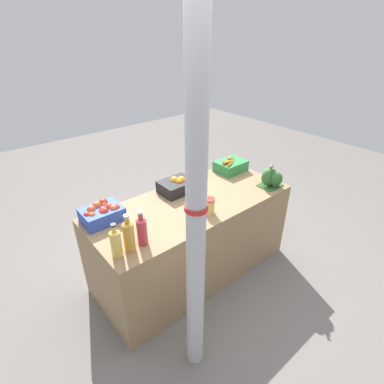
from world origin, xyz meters
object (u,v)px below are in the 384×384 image
orange_crate (177,185)px  sparrow_bird (271,166)px  juice_bottle_amber (129,235)px  apple_crate (102,213)px  juice_bottle_golden (116,242)px  pickle_jar (209,206)px  broccoli_pile (270,177)px  support_pole (196,218)px  juice_bottle_ruby (142,230)px  carrot_crate (231,166)px

orange_crate → sparrow_bird: (0.77, -0.50, 0.15)m
orange_crate → juice_bottle_amber: juice_bottle_amber is taller
apple_crate → juice_bottle_golden: bearing=-103.8°
juice_bottle_golden → sparrow_bird: 1.66m
orange_crate → pickle_jar: size_ratio=2.29×
apple_crate → juice_bottle_amber: 0.47m
apple_crate → broccoli_pile: size_ratio=1.44×
juice_bottle_amber → pickle_jar: 0.76m
support_pole → orange_crate: (0.61, 0.98, -0.39)m
broccoli_pile → juice_bottle_ruby: size_ratio=0.79×
broccoli_pile → juice_bottle_golden: juice_bottle_golden is taller
support_pole → juice_bottle_golden: size_ratio=9.67×
carrot_crate → pickle_jar: (-0.76, -0.48, 0.01)m
support_pole → juice_bottle_amber: bearing=108.9°
support_pole → juice_bottle_amber: (-0.18, 0.52, -0.34)m
juice_bottle_golden → support_pole: bearing=-61.7°
broccoli_pile → support_pole: bearing=-160.6°
juice_bottle_amber → pickle_jar: bearing=-0.4°
juice_bottle_amber → sparrow_bird: juice_bottle_amber is taller
juice_bottle_golden → juice_bottle_amber: bearing=0.0°
broccoli_pile → sparrow_bird: (-0.01, -0.00, 0.12)m
orange_crate → sparrow_bird: bearing=-32.9°
apple_crate → sparrow_bird: 1.62m
support_pole → apple_crate: (-0.16, 0.98, -0.39)m
juice_bottle_golden → juice_bottle_ruby: juice_bottle_ruby is taller
support_pole → broccoli_pile: support_pole is taller
orange_crate → broccoli_pile: 0.93m
carrot_crate → juice_bottle_amber: juice_bottle_amber is taller
orange_crate → carrot_crate: orange_crate is taller
juice_bottle_ruby → pickle_jar: size_ratio=2.01×
juice_bottle_golden → juice_bottle_amber: (0.10, 0.00, 0.01)m
broccoli_pile → juice_bottle_amber: size_ratio=0.75×
apple_crate → juice_bottle_golden: (-0.11, -0.47, 0.04)m
carrot_crate → pickle_jar: carrot_crate is taller
support_pole → broccoli_pile: 1.52m
support_pole → carrot_crate: size_ratio=8.04×
support_pole → carrot_crate: (1.35, 0.99, -0.40)m
orange_crate → juice_bottle_amber: bearing=-149.2°
carrot_crate → juice_bottle_ruby: (-1.42, -0.47, 0.06)m
orange_crate → broccoli_pile: (0.78, -0.49, 0.03)m
carrot_crate → juice_bottle_ruby: size_ratio=1.14×
apple_crate → pickle_jar: (0.75, -0.47, -0.00)m
juice_bottle_ruby → sparrow_bird: juice_bottle_ruby is taller
support_pole → juice_bottle_golden: (-0.28, 0.52, -0.35)m
juice_bottle_amber → juice_bottle_ruby: bearing=-0.0°
apple_crate → sparrow_bird: sparrow_bird is taller
support_pole → juice_bottle_golden: 0.68m
juice_bottle_amber → juice_bottle_ruby: 0.11m
orange_crate → carrot_crate: (0.74, 0.00, -0.01)m
apple_crate → juice_bottle_ruby: juice_bottle_ruby is taller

